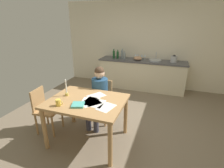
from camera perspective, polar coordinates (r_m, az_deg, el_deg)
ground_plane at (r=3.56m, az=2.82°, el=-14.40°), size 5.20×5.20×0.04m
wall_back at (r=5.51m, az=11.02°, el=12.74°), size 5.20×0.12×2.60m
kitchen_counter at (r=5.34m, az=9.81°, el=3.24°), size 2.59×0.64×0.90m
dining_table at (r=2.89m, az=-8.44°, el=-7.39°), size 1.25×0.96×0.79m
chair_at_table at (r=3.57m, az=-3.46°, el=-4.94°), size 0.41×0.41×0.87m
person_seated at (r=3.37m, az=-4.56°, el=-2.96°), size 0.33×0.60×1.19m
chair_side_empty at (r=3.45m, az=-21.56°, el=-7.63°), size 0.44×0.44×0.85m
coffee_mug at (r=2.73m, az=-17.56°, el=-5.96°), size 0.12×0.08×0.10m
candlestick at (r=3.04m, az=-15.04°, el=-2.33°), size 0.06×0.06×0.30m
book_magazine at (r=2.68m, az=-11.37°, el=-6.85°), size 0.23×0.24×0.03m
paper_letter at (r=2.59m, az=-1.98°, el=-7.78°), size 0.28×0.34×0.00m
paper_bill at (r=2.97m, az=-5.29°, el=-3.94°), size 0.34×0.36×0.00m
paper_envelope at (r=2.71m, az=-5.01°, el=-6.49°), size 0.22×0.30×0.00m
paper_receipt at (r=2.73m, az=-6.99°, el=-6.33°), size 0.35×0.36×0.00m
paper_notice at (r=2.80m, az=-8.08°, el=-5.71°), size 0.26×0.33×0.00m
paper_flyer at (r=2.79m, az=-7.12°, el=-5.69°), size 0.23×0.31×0.00m
sink_unit at (r=5.18m, az=14.33°, el=7.75°), size 0.36×0.36×0.24m
bottle_oil at (r=5.39m, az=0.62°, el=9.94°), size 0.07×0.07×0.29m
bottle_vinegar at (r=5.36m, az=1.90°, el=9.76°), size 0.07×0.07×0.26m
bottle_wine_red at (r=5.41m, az=3.45°, el=9.98°), size 0.08×0.08×0.29m
bottle_sauce at (r=5.28m, az=4.22°, el=9.48°), size 0.06×0.06×0.25m
mixing_bowl at (r=5.18m, az=8.64°, el=8.55°), size 0.25×0.25×0.11m
stovetop_kettle at (r=5.15m, az=20.09°, el=7.92°), size 0.18×0.18×0.22m
wine_glass_near_sink at (r=5.34m, az=11.00°, el=9.33°), size 0.07×0.07×0.15m
wine_glass_by_kettle at (r=5.36m, az=10.02°, el=9.42°), size 0.07×0.07×0.15m
wine_glass_back_left at (r=5.38m, az=8.65°, el=9.55°), size 0.07×0.07×0.15m
wine_glass_back_right at (r=5.39m, az=7.94°, el=9.61°), size 0.07×0.07×0.15m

